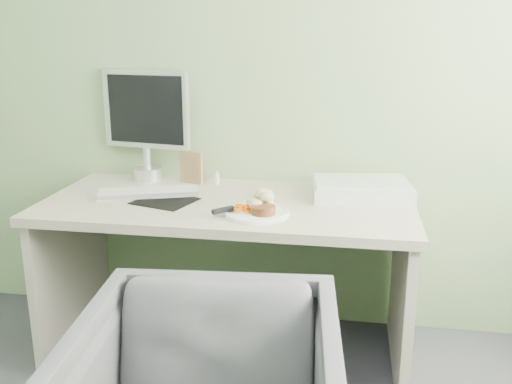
% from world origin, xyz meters
% --- Properties ---
extents(wall_back, '(3.50, 0.00, 3.50)m').
position_xyz_m(wall_back, '(0.00, 2.00, 1.35)').
color(wall_back, gray).
rests_on(wall_back, floor).
extents(desk, '(1.60, 0.75, 0.73)m').
position_xyz_m(desk, '(0.00, 1.62, 0.55)').
color(desk, beige).
rests_on(desk, floor).
extents(plate, '(0.26, 0.26, 0.01)m').
position_xyz_m(plate, '(0.16, 1.45, 0.74)').
color(plate, white).
rests_on(plate, desk).
extents(steak, '(0.12, 0.12, 0.03)m').
position_xyz_m(steak, '(0.19, 1.43, 0.76)').
color(steak, black).
rests_on(steak, plate).
extents(potato_pile, '(0.14, 0.12, 0.07)m').
position_xyz_m(potato_pile, '(0.18, 1.51, 0.78)').
color(potato_pile, tan).
rests_on(potato_pile, plate).
extents(carrot_heap, '(0.06, 0.06, 0.04)m').
position_xyz_m(carrot_heap, '(0.10, 1.43, 0.76)').
color(carrot_heap, '#FF6B05').
rests_on(carrot_heap, plate).
extents(steak_knife, '(0.19, 0.20, 0.02)m').
position_xyz_m(steak_knife, '(0.06, 1.44, 0.76)').
color(steak_knife, silver).
rests_on(steak_knife, plate).
extents(mousepad, '(0.29, 0.27, 0.00)m').
position_xyz_m(mousepad, '(-0.27, 1.57, 0.73)').
color(mousepad, black).
rests_on(mousepad, desk).
extents(keyboard, '(0.46, 0.27, 0.02)m').
position_xyz_m(keyboard, '(-0.37, 1.65, 0.75)').
color(keyboard, white).
rests_on(keyboard, desk).
extents(computer_mouse, '(0.08, 0.13, 0.04)m').
position_xyz_m(computer_mouse, '(0.16, 1.69, 0.75)').
color(computer_mouse, white).
rests_on(computer_mouse, desk).
extents(photo_frame, '(0.12, 0.05, 0.16)m').
position_xyz_m(photo_frame, '(-0.24, 1.89, 0.81)').
color(photo_frame, olive).
rests_on(photo_frame, desk).
extents(eyedrop_bottle, '(0.02, 0.02, 0.07)m').
position_xyz_m(eyedrop_bottle, '(-0.11, 1.89, 0.76)').
color(eyedrop_bottle, white).
rests_on(eyedrop_bottle, desk).
extents(scanner, '(0.46, 0.33, 0.07)m').
position_xyz_m(scanner, '(0.57, 1.78, 0.76)').
color(scanner, silver).
rests_on(scanner, desk).
extents(monitor, '(0.45, 0.15, 0.53)m').
position_xyz_m(monitor, '(-0.47, 1.94, 1.03)').
color(monitor, silver).
rests_on(monitor, desk).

